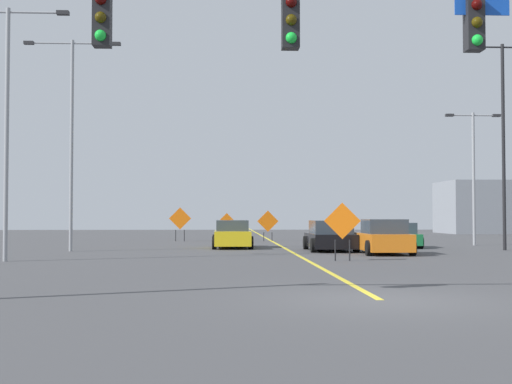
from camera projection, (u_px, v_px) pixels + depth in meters
ground at (380, 300)px, 13.24m from camera, size 130.31×130.31×0.00m
road_centre_stripe at (266, 238)px, 49.38m from camera, size 0.16×72.40×0.01m
traffic_signal_assembly at (192, 39)px, 13.22m from camera, size 14.73×0.44×6.73m
street_lamp_near_left at (474, 166)px, 37.58m from camera, size 3.08×0.24×7.33m
street_lamp_far_right at (7, 111)px, 24.59m from camera, size 4.37×0.24×9.18m
street_lamp_mid_right at (503, 131)px, 32.40m from camera, size 3.20×0.24×9.83m
street_lamp_far_left at (72, 127)px, 31.40m from camera, size 4.43×0.24×9.77m
construction_sign_left_lane at (342, 224)px, 24.72m from camera, size 1.32×0.27×2.12m
construction_sign_median_far at (227, 223)px, 44.47m from camera, size 1.10×0.08×1.81m
construction_sign_right_lane at (268, 222)px, 43.71m from camera, size 1.37×0.10×1.96m
construction_sign_right_shoulder at (180, 220)px, 43.51m from camera, size 1.41×0.05×2.16m
car_orange_near at (383, 238)px, 29.10m from camera, size 2.05×3.99×1.49m
car_yellow_distant at (232, 235)px, 34.61m from camera, size 2.02×4.31×1.40m
car_black_far at (330, 236)px, 31.66m from camera, size 2.15×4.14×1.41m
car_green_approaching at (395, 236)px, 35.01m from camera, size 2.27×3.95×1.28m
roadside_building_east at (493, 207)px, 62.85m from camera, size 9.18×6.67×4.78m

